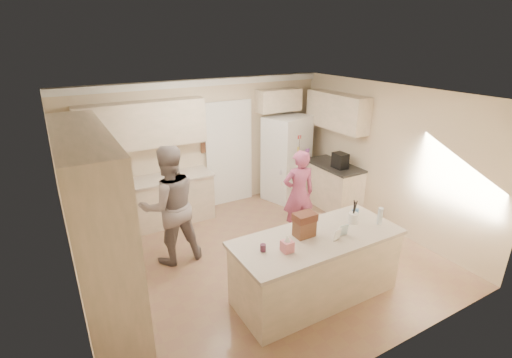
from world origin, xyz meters
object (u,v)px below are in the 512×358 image
utensil_crock (353,218)px  tissue_box (287,246)px  refrigerator (287,158)px  coffee_maker (340,161)px  island_base (316,268)px  teen_girl (299,194)px  teen_boy (170,205)px  dollhouse_body (304,228)px

utensil_crock → tissue_box: 1.21m
refrigerator → tissue_box: 3.73m
coffee_maker → island_base: 2.87m
coffee_maker → tissue_box: bearing=-142.4°
tissue_box → teen_girl: bearing=50.3°
island_base → utensil_crock: 0.86m
teen_boy → teen_girl: size_ratio=1.20×
island_base → dollhouse_body: size_ratio=8.46×
utensil_crock → teen_girl: (0.13, 1.45, -0.21)m
coffee_maker → teen_boy: bearing=-178.6°
refrigerator → tissue_box: size_ratio=12.86×
island_base → tissue_box: (-0.55, -0.10, 0.56)m
teen_boy → teen_girl: 2.21m
coffee_maker → teen_girl: teen_girl is taller
island_base → teen_boy: bearing=127.6°
island_base → utensil_crock: utensil_crock is taller
tissue_box → teen_girl: 2.09m
refrigerator → island_base: size_ratio=0.82×
refrigerator → teen_boy: teen_boy is taller
island_base → utensil_crock: size_ratio=14.67×
teen_girl → utensil_crock: bearing=97.9°
teen_girl → dollhouse_body: bearing=69.5°
tissue_box → refrigerator: bearing=56.0°
dollhouse_body → teen_girl: size_ratio=0.17×
coffee_maker → teen_girl: (-1.27, -0.40, -0.28)m
tissue_box → teen_boy: 2.10m
dollhouse_body → teen_boy: teen_boy is taller
dollhouse_body → teen_boy: 2.13m
utensil_crock → dollhouse_body: 0.80m
refrigerator → teen_girl: refrigerator is taller
coffee_maker → tissue_box: size_ratio=2.14×
refrigerator → tissue_box: bearing=-142.7°
teen_boy → utensil_crock: bearing=139.7°
teen_boy → island_base: bearing=128.1°
utensil_crock → teen_girl: size_ratio=0.10×
refrigerator → teen_boy: 3.16m
island_base → teen_boy: 2.35m
refrigerator → teen_boy: size_ratio=0.95×
refrigerator → teen_boy: bearing=-176.9°
tissue_box → dollhouse_body: bearing=26.6°
dollhouse_body → coffee_maker: bearing=39.3°
tissue_box → teen_boy: teen_boy is taller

